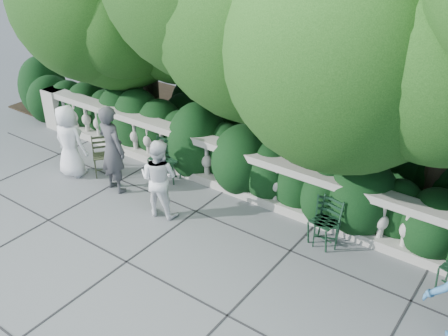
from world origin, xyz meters
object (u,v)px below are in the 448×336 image
Objects in this scene: chair_d at (317,247)px; chair_weathered at (106,178)px; person_woman_grey at (112,149)px; chair_f at (324,248)px; person_businessman at (69,141)px; chair_e at (446,297)px; chair_b at (166,183)px; person_casual_man at (159,178)px; chair_c at (158,179)px.

chair_d is 4.67m from chair_weathered.
chair_f is at bearing -163.73° from person_woman_grey.
person_businessman is (-5.30, -0.73, 0.77)m from chair_d.
chair_f is at bearing -164.12° from chair_e.
chair_b is 1.00× the size of chair_f.
person_casual_man is (1.83, -0.30, 0.74)m from chair_weathered.
chair_b is at bearing -64.95° from person_casual_man.
chair_b is 3.48m from chair_d.
person_woman_grey is (-6.20, -0.69, 0.89)m from chair_e.
person_casual_man is (-4.89, -0.80, 0.74)m from chair_e.
chair_f is (3.58, -0.07, 0.00)m from chair_b.
chair_d is at bearing -162.87° from chair_e.
person_woman_grey reaches higher than person_casual_man.
chair_e is 7.46m from person_businessman.
person_businessman is at bearing -161.94° from chair_d.
chair_c and chair_weathered have the same top height.
chair_f is (3.82, -0.10, 0.00)m from chair_c.
person_casual_man is at bearing -154.96° from chair_e.
person_businessman is (-1.59, -0.88, 0.77)m from chair_c.
person_businessman is (-5.41, -0.78, 0.77)m from chair_f.
person_casual_man is (2.48, -0.02, -0.03)m from person_businessman.
chair_weathered is at bearing -164.21° from chair_d.
chair_weathered is 0.57× the size of person_casual_man.
chair_d is at bearing -177.12° from person_casual_man.
chair_d is (3.47, -0.11, 0.00)m from chair_b.
chair_b is at bearing -171.71° from chair_d.
chair_c is 3.72m from chair_d.
chair_d and chair_e have the same top height.
chair_e is at bearing -46.33° from chair_weathered.
person_businessman reaches higher than chair_weathered.
chair_f is 0.55× the size of person_businessman.
person_businessman is at bearing -12.51° from person_casual_man.
chair_weathered is at bearing -167.15° from chair_b.
chair_c is at bearing 155.91° from chair_f.
person_woman_grey reaches higher than chair_d.
chair_c is at bearing 160.15° from chair_b.
chair_d is 0.57× the size of person_casual_man.
chair_b and chair_d have the same top height.
person_woman_grey is (0.53, -0.18, 0.89)m from chair_weathered.
chair_e is at bearing -179.23° from person_businessman.
person_woman_grey is (-0.65, -0.75, 0.89)m from chair_b.
chair_f is at bearing -176.80° from person_casual_man.
person_woman_grey is 1.20× the size of person_casual_man.
person_businessman is at bearing 165.58° from chair_f.
person_casual_man reaches higher than chair_c.
chair_e is at bearing 11.60° from chair_d.
person_businessman is at bearing -163.20° from chair_c.
chair_b is 0.24m from chair_c.
chair_c is 0.57× the size of person_casual_man.
chair_b is 1.00× the size of chair_c.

